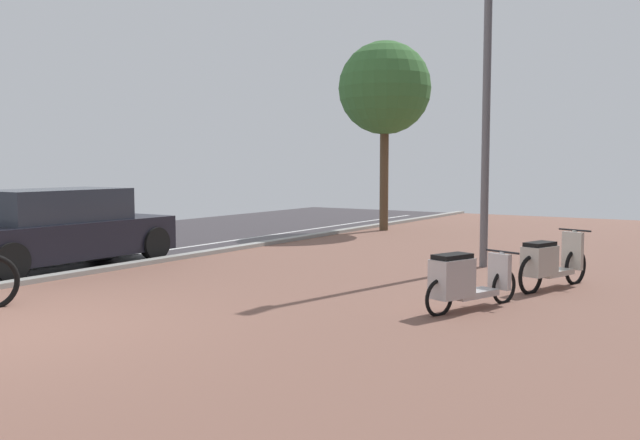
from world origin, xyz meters
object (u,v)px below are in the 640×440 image
Objects in this scene: scooter_mid at (549,262)px; street_tree at (385,89)px; parked_car_near at (59,229)px; lamp_post at (487,69)px; scooter_near at (463,280)px.

street_tree reaches higher than scooter_mid.
parked_car_near is at bearing -163.19° from scooter_mid.
street_tree is at bearing 132.57° from lamp_post.
parked_car_near is at bearing -147.89° from lamp_post.
scooter_near is at bearing 2.61° from parked_car_near.
scooter_mid reaches higher than scooter_near.
lamp_post reaches higher than street_tree.
lamp_post is (-1.56, 1.62, 3.08)m from scooter_mid.
scooter_near is at bearing -74.22° from lamp_post.
parked_car_near is at bearing -101.20° from street_tree.
street_tree is (-6.19, 6.66, 3.46)m from scooter_mid.
scooter_mid is at bearing 16.81° from parked_car_near.
scooter_near is 4.93m from lamp_post.
lamp_post reaches higher than scooter_mid.
street_tree is (-4.63, 5.04, 0.38)m from lamp_post.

